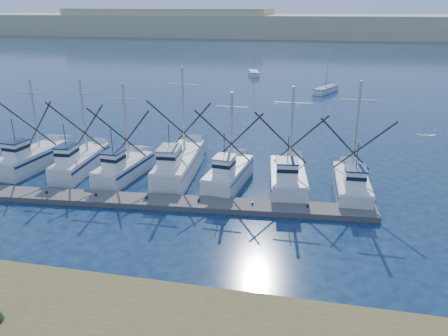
{
  "coord_description": "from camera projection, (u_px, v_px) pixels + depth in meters",
  "views": [
    {
      "loc": [
        5.17,
        -21.73,
        14.06
      ],
      "look_at": [
        -1.15,
        8.0,
        2.77
      ],
      "focal_mm": 35.0,
      "sensor_mm": 36.0,
      "label": 1
    }
  ],
  "objects": [
    {
      "name": "floating_dock",
      "position": [
        160.0,
        202.0,
        32.87
      ],
      "size": [
        31.95,
        4.75,
        0.43
      ],
      "primitive_type": "cube",
      "rotation": [
        0.0,
        0.0,
        0.08
      ],
      "color": "#5A5651",
      "rests_on": "ground"
    },
    {
      "name": "dune_ridge",
      "position": [
        311.0,
        26.0,
        216.63
      ],
      "size": [
        360.0,
        60.0,
        10.0
      ],
      "primitive_type": "cube",
      "color": "tan",
      "rests_on": "ground"
    },
    {
      "name": "ground",
      "position": [
        215.0,
        259.0,
        25.83
      ],
      "size": [
        500.0,
        500.0,
        0.0
      ],
      "primitive_type": "plane",
      "color": "#0C1A37",
      "rests_on": "ground"
    },
    {
      "name": "sailboat_near",
      "position": [
        326.0,
        90.0,
        75.35
      ],
      "size": [
        4.39,
        6.83,
        8.1
      ],
      "rotation": [
        0.0,
        0.0,
        -0.43
      ],
      "color": "silver",
      "rests_on": "ground"
    },
    {
      "name": "flying_gull",
      "position": [
        426.0,
        135.0,
        27.96
      ],
      "size": [
        1.11,
        0.2,
        0.2
      ],
      "color": "white",
      "rests_on": "ground"
    },
    {
      "name": "trawler_fleet",
      "position": [
        177.0,
        169.0,
        37.24
      ],
      "size": [
        31.33,
        9.83,
        9.24
      ],
      "color": "silver",
      "rests_on": "ground"
    },
    {
      "name": "sailboat_far",
      "position": [
        254.0,
        73.0,
        93.72
      ],
      "size": [
        3.17,
        5.73,
        8.1
      ],
      "rotation": [
        0.0,
        0.0,
        0.29
      ],
      "color": "silver",
      "rests_on": "ground"
    }
  ]
}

